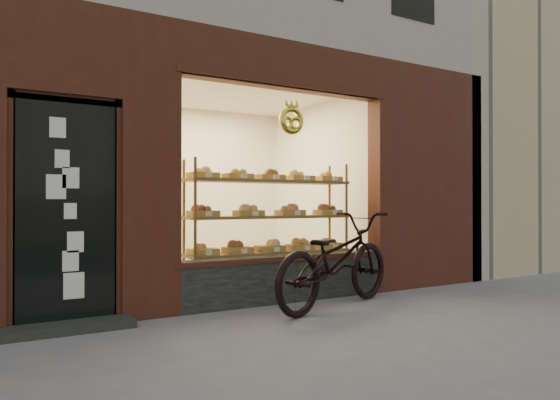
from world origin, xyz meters
TOP-DOWN VIEW (x-y plane):
  - ground at (0.00, 0.00)m, footprint 90.00×90.00m
  - neighbor_right at (9.60, 5.50)m, footprint 12.00×7.00m
  - display_shelf at (0.45, 2.55)m, footprint 2.20×0.45m
  - bicycle at (0.75, 1.55)m, footprint 2.16×1.33m

SIDE VIEW (x-z plane):
  - ground at x=0.00m, z-range 0.00..0.00m
  - bicycle at x=0.75m, z-range 0.00..1.07m
  - display_shelf at x=0.45m, z-range 0.02..1.72m
  - neighbor_right at x=9.60m, z-range 0.00..9.00m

